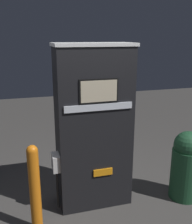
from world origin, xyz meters
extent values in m
plane|color=#423F3D|center=(0.00, 0.00, 0.00)|extent=(14.00, 14.00, 0.00)
cube|color=black|center=(0.00, 0.23, 0.50)|extent=(0.94, 0.46, 0.99)
cube|color=black|center=(0.00, 0.23, 1.55)|extent=(0.94, 0.46, 1.11)
cube|color=silver|center=(0.00, 0.23, 2.12)|extent=(0.97, 0.49, 0.04)
cube|color=black|center=(0.00, -0.01, 1.60)|extent=(0.47, 0.01, 0.29)
cube|color=beige|center=(0.00, -0.01, 1.60)|extent=(0.43, 0.01, 0.25)
cube|color=silver|center=(0.00, -0.01, 1.41)|extent=(0.83, 0.02, 0.08)
cube|color=orange|center=(0.06, -0.01, 0.55)|extent=(0.25, 0.02, 0.09)
cube|color=silver|center=(-0.52, 0.14, 0.69)|extent=(0.09, 0.21, 0.21)
cylinder|color=black|center=(-0.52, 0.07, 0.34)|extent=(0.03, 0.03, 0.50)
cylinder|color=orange|center=(-0.80, -0.17, 0.51)|extent=(0.13, 0.13, 1.02)
sphere|color=orange|center=(-0.80, -0.17, 1.02)|extent=(0.13, 0.13, 0.13)
cylinder|color=#1E4C2D|center=(1.25, -0.06, 0.36)|extent=(0.41, 0.41, 0.73)
sphere|color=#1E4C2D|center=(1.25, -0.06, 0.79)|extent=(0.39, 0.39, 0.39)
camera|label=1|loc=(-0.86, -2.85, 2.21)|focal=42.00mm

